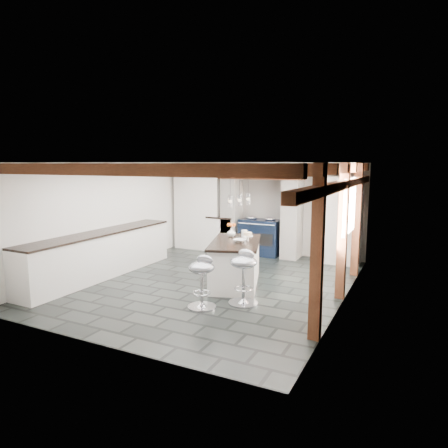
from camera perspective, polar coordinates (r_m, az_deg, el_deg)
The scene contains 6 objects.
ground at distance 7.83m, azimuth -1.97°, elevation -8.33°, with size 6.00×6.00×0.00m, color black.
room_shell at distance 9.11m, azimuth -1.16°, elevation 0.95°, with size 6.00×6.03×6.00m.
range_cooker at distance 10.09m, azimuth 5.23°, elevation -1.78°, with size 1.00×0.63×0.99m.
kitchen_island at distance 7.63m, azimuth 1.66°, elevation -5.46°, with size 1.37×1.88×1.12m.
bar_stool_near at distance 6.53m, azimuth 2.86°, elevation -6.69°, with size 0.53×0.53×0.90m.
bar_stool_far at distance 6.37m, azimuth -3.17°, elevation -7.41°, with size 0.46×0.46×0.85m.
Camera 1 is at (3.56, -6.59, 2.29)m, focal length 32.00 mm.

